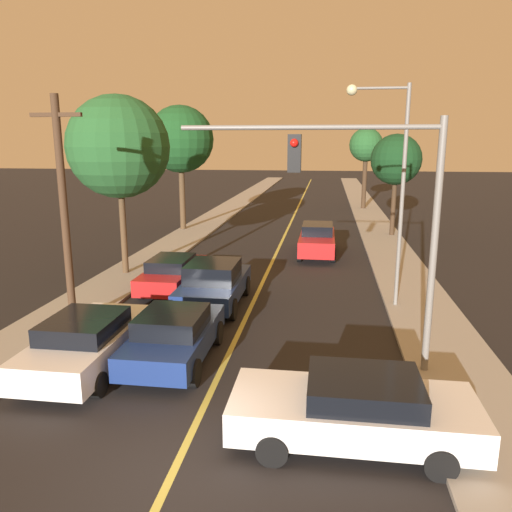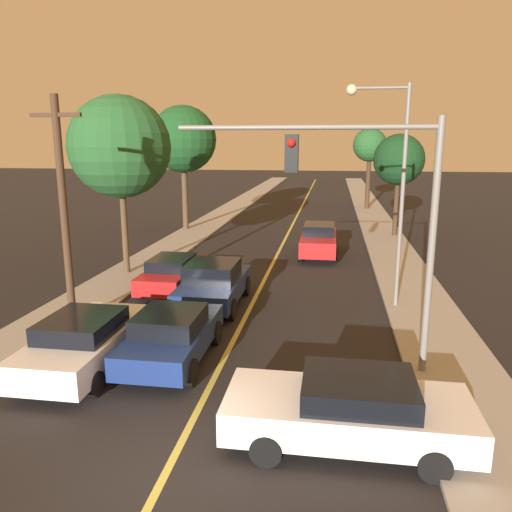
{
  "view_description": "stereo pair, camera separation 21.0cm",
  "coord_description": "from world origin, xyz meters",
  "px_view_note": "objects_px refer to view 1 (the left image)",
  "views": [
    {
      "loc": [
        2.58,
        -7.5,
        5.78
      ],
      "look_at": [
        0.0,
        10.67,
        1.6
      ],
      "focal_mm": 35.0,
      "sensor_mm": 36.0,
      "label": 1
    },
    {
      "loc": [
        2.79,
        -7.47,
        5.78
      ],
      "look_at": [
        0.0,
        10.67,
        1.6
      ],
      "focal_mm": 35.0,
      "sensor_mm": 36.0,
      "label": 2
    }
  ],
  "objects_px": {
    "car_near_lane_second": "(214,283)",
    "car_outer_lane_second": "(173,272)",
    "streetlamp_right": "(390,168)",
    "tree_left_far": "(180,140)",
    "tree_right_near": "(396,160)",
    "utility_pole_left": "(64,209)",
    "tree_left_near": "(118,147)",
    "car_far_oncoming": "(317,239)",
    "car_near_lane_front": "(174,335)",
    "car_crossing_right": "(355,409)",
    "traffic_signal_mast": "(372,199)",
    "car_outer_lane_front": "(88,341)",
    "tree_right_far": "(366,146)"
  },
  "relations": [
    {
      "from": "tree_right_far",
      "to": "car_outer_lane_front",
      "type": "bearing_deg",
      "value": -105.44
    },
    {
      "from": "traffic_signal_mast",
      "to": "tree_left_near",
      "type": "relative_size",
      "value": 0.82
    },
    {
      "from": "car_near_lane_front",
      "to": "car_outer_lane_front",
      "type": "height_order",
      "value": "car_outer_lane_front"
    },
    {
      "from": "car_near_lane_second",
      "to": "tree_right_near",
      "type": "xyz_separation_m",
      "value": [
        8.04,
        14.93,
        3.91
      ]
    },
    {
      "from": "car_near_lane_front",
      "to": "traffic_signal_mast",
      "type": "height_order",
      "value": "traffic_signal_mast"
    },
    {
      "from": "utility_pole_left",
      "to": "tree_right_near",
      "type": "relative_size",
      "value": 1.14
    },
    {
      "from": "car_near_lane_front",
      "to": "car_crossing_right",
      "type": "relative_size",
      "value": 0.89
    },
    {
      "from": "car_near_lane_front",
      "to": "tree_left_near",
      "type": "height_order",
      "value": "tree_left_near"
    },
    {
      "from": "tree_left_far",
      "to": "car_outer_lane_front",
      "type": "bearing_deg",
      "value": -80.46
    },
    {
      "from": "car_far_oncoming",
      "to": "car_crossing_right",
      "type": "bearing_deg",
      "value": 93.75
    },
    {
      "from": "tree_left_near",
      "to": "tree_right_near",
      "type": "bearing_deg",
      "value": 41.03
    },
    {
      "from": "car_near_lane_second",
      "to": "car_outer_lane_second",
      "type": "xyz_separation_m",
      "value": [
        -2.11,
        1.79,
        -0.14
      ]
    },
    {
      "from": "streetlamp_right",
      "to": "tree_left_far",
      "type": "xyz_separation_m",
      "value": [
        -11.6,
        14.56,
        1.02
      ]
    },
    {
      "from": "car_near_lane_front",
      "to": "streetlamp_right",
      "type": "xyz_separation_m",
      "value": [
        6.0,
        5.52,
        4.2
      ]
    },
    {
      "from": "tree_right_near",
      "to": "tree_left_near",
      "type": "bearing_deg",
      "value": -138.97
    },
    {
      "from": "car_outer_lane_second",
      "to": "car_far_oncoming",
      "type": "xyz_separation_m",
      "value": [
        5.6,
        7.13,
        0.14
      ]
    },
    {
      "from": "tree_left_near",
      "to": "car_near_lane_front",
      "type": "bearing_deg",
      "value": -60.08
    },
    {
      "from": "car_outer_lane_front",
      "to": "tree_right_far",
      "type": "xyz_separation_m",
      "value": [
        9.25,
        33.47,
        4.76
      ]
    },
    {
      "from": "utility_pole_left",
      "to": "tree_right_near",
      "type": "height_order",
      "value": "utility_pole_left"
    },
    {
      "from": "car_near_lane_front",
      "to": "car_near_lane_second",
      "type": "bearing_deg",
      "value": 90.0
    },
    {
      "from": "car_outer_lane_second",
      "to": "tree_right_near",
      "type": "bearing_deg",
      "value": 52.33
    },
    {
      "from": "car_near_lane_front",
      "to": "streetlamp_right",
      "type": "distance_m",
      "value": 9.17
    },
    {
      "from": "tree_right_far",
      "to": "car_crossing_right",
      "type": "bearing_deg",
      "value": -94.06
    },
    {
      "from": "car_crossing_right",
      "to": "traffic_signal_mast",
      "type": "bearing_deg",
      "value": -7.08
    },
    {
      "from": "car_outer_lane_second",
      "to": "car_crossing_right",
      "type": "distance_m",
      "value": 11.77
    },
    {
      "from": "tree_left_near",
      "to": "tree_right_far",
      "type": "xyz_separation_m",
      "value": [
        12.02,
        24.3,
        -0.08
      ]
    },
    {
      "from": "tree_left_near",
      "to": "car_near_lane_second",
      "type": "bearing_deg",
      "value": -37.09
    },
    {
      "from": "car_near_lane_front",
      "to": "car_outer_lane_front",
      "type": "xyz_separation_m",
      "value": [
        -2.11,
        -0.69,
        -0.01
      ]
    },
    {
      "from": "car_near_lane_front",
      "to": "utility_pole_left",
      "type": "height_order",
      "value": "utility_pole_left"
    },
    {
      "from": "car_outer_lane_second",
      "to": "car_crossing_right",
      "type": "bearing_deg",
      "value": -55.29
    },
    {
      "from": "car_far_oncoming",
      "to": "car_crossing_right",
      "type": "distance_m",
      "value": 16.84
    },
    {
      "from": "car_far_oncoming",
      "to": "tree_right_near",
      "type": "relative_size",
      "value": 0.8
    },
    {
      "from": "utility_pole_left",
      "to": "tree_right_far",
      "type": "distance_m",
      "value": 32.65
    },
    {
      "from": "car_near_lane_second",
      "to": "car_outer_lane_second",
      "type": "relative_size",
      "value": 1.0
    },
    {
      "from": "car_outer_lane_second",
      "to": "tree_right_near",
      "type": "relative_size",
      "value": 0.73
    },
    {
      "from": "traffic_signal_mast",
      "to": "streetlamp_right",
      "type": "xyz_separation_m",
      "value": [
        1.0,
        5.31,
        0.49
      ]
    },
    {
      "from": "tree_right_near",
      "to": "car_near_lane_front",
      "type": "bearing_deg",
      "value": -112.18
    },
    {
      "from": "car_near_lane_second",
      "to": "car_far_oncoming",
      "type": "relative_size",
      "value": 0.92
    },
    {
      "from": "tree_left_near",
      "to": "car_outer_lane_front",
      "type": "bearing_deg",
      "value": -73.17
    },
    {
      "from": "car_crossing_right",
      "to": "streetlamp_right",
      "type": "distance_m",
      "value": 9.7
    },
    {
      "from": "streetlamp_right",
      "to": "car_crossing_right",
      "type": "bearing_deg",
      "value": -99.27
    },
    {
      "from": "tree_left_near",
      "to": "tree_right_far",
      "type": "bearing_deg",
      "value": 63.68
    },
    {
      "from": "streetlamp_right",
      "to": "tree_left_near",
      "type": "distance_m",
      "value": 11.29
    },
    {
      "from": "utility_pole_left",
      "to": "tree_left_near",
      "type": "bearing_deg",
      "value": 97.51
    },
    {
      "from": "car_near_lane_second",
      "to": "traffic_signal_mast",
      "type": "distance_m",
      "value": 7.69
    },
    {
      "from": "car_far_oncoming",
      "to": "tree_left_far",
      "type": "bearing_deg",
      "value": -35.05
    },
    {
      "from": "car_outer_lane_front",
      "to": "car_far_oncoming",
      "type": "distance_m",
      "value": 15.45
    },
    {
      "from": "car_near_lane_front",
      "to": "tree_left_near",
      "type": "distance_m",
      "value": 10.91
    },
    {
      "from": "car_outer_lane_front",
      "to": "tree_right_far",
      "type": "bearing_deg",
      "value": 74.56
    },
    {
      "from": "car_outer_lane_front",
      "to": "car_far_oncoming",
      "type": "xyz_separation_m",
      "value": [
        5.6,
        14.4,
        0.09
      ]
    }
  ]
}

